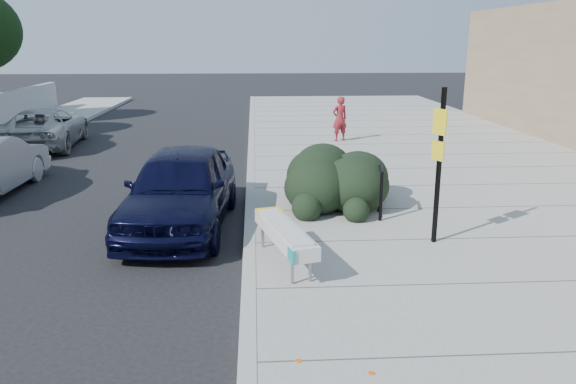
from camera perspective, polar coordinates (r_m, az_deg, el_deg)
name	(u,v)px	position (r m, az deg, el deg)	size (l,w,h in m)	color
ground	(249,298)	(8.65, -4.01, -10.72)	(120.00, 120.00, 0.00)	black
sidewalk_near	(481,198)	(14.39, 19.05, -0.57)	(11.20, 50.00, 0.15)	gray
curb_near	(250,201)	(13.31, -3.85, -0.96)	(0.22, 50.00, 0.17)	#9E9E99
bench	(285,233)	(9.33, -0.35, -4.22)	(0.98, 2.26, 0.66)	gray
bike_rack	(381,187)	(11.97, 9.40, 0.49)	(0.18, 0.71, 1.05)	black
sign_post	(439,158)	(10.38, 15.08, 3.40)	(0.17, 0.31, 2.84)	black
hedge	(336,170)	(13.21, 4.89, 2.27)	(1.84, 3.67, 1.38)	black
sedan_navy	(181,188)	(11.73, -10.85, 0.36)	(1.96, 4.87, 1.66)	black
suv_silver	(45,128)	(22.36, -23.48, 6.03)	(2.34, 5.07, 1.41)	#9C9FA1
pedestrian	(340,119)	(20.97, 5.27, 7.42)	(0.60, 0.39, 1.64)	maroon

